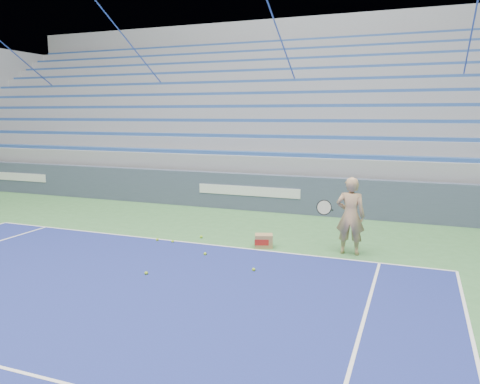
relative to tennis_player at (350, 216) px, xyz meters
The scene contains 12 objects.
sponsor_barrier 4.96m from the tennis_player, 134.25° to the left, with size 30.00×0.32×1.10m.
bleachers 10.01m from the tennis_player, 110.48° to the left, with size 31.00×9.15×7.30m.
tennis_player is the anchor object (origin of this frame).
ball_box 1.93m from the tennis_player, behind, with size 0.45×0.40×0.29m.
tennis_ball_0 3.49m from the tennis_player, behind, with size 0.07×0.07×0.07m, color #9FD02A.
tennis_ball_1 2.42m from the tennis_player, 130.20° to the right, with size 0.07×0.07×0.07m, color #9FD02A.
tennis_ball_2 3.08m from the tennis_player, 156.74° to the right, with size 0.07×0.07×0.07m, color #9FD02A.
tennis_ball_3 1.91m from the tennis_player, behind, with size 0.07×0.07×0.07m, color #9FD02A.
tennis_ball_4 4.34m from the tennis_player, behind, with size 0.07×0.07×0.07m, color #9FD02A.
tennis_ball_5 2.11m from the tennis_player, behind, with size 0.07×0.07×0.07m, color #9FD02A.
tennis_ball_6 3.95m from the tennis_player, behind, with size 0.07×0.07×0.07m, color #9FD02A.
tennis_ball_7 4.24m from the tennis_player, 140.84° to the right, with size 0.07×0.07×0.07m, color #9FD02A.
Camera 1 is at (4.70, 2.77, 2.86)m, focal length 35.00 mm.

